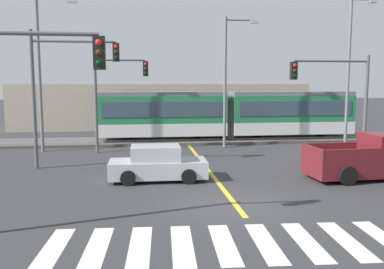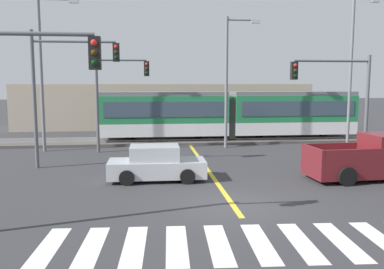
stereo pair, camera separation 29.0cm
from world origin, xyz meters
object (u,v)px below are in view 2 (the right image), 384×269
(sedan_crossing, at_px, (157,164))
(pickup_truck, at_px, (371,160))
(traffic_light_mid_left, at_px, (62,79))
(street_lamp_centre, at_px, (230,74))
(traffic_light_far_left, at_px, (115,87))
(street_lamp_west, at_px, (45,65))
(street_lamp_east, at_px, (353,64))
(traffic_light_mid_right, at_px, (340,90))
(traffic_light_near_left, at_px, (12,92))
(light_rail_tram, at_px, (229,113))

(sedan_crossing, relative_size, pickup_truck, 0.77)
(pickup_truck, height_order, traffic_light_mid_left, traffic_light_mid_left)
(pickup_truck, distance_m, street_lamp_centre, 11.19)
(traffic_light_far_left, distance_m, street_lamp_centre, 7.40)
(street_lamp_west, bearing_deg, street_lamp_centre, 1.28)
(sedan_crossing, xyz_separation_m, street_lamp_centre, (4.98, 8.66, 4.09))
(pickup_truck, distance_m, street_lamp_east, 11.33)
(traffic_light_mid_left, relative_size, street_lamp_west, 0.72)
(traffic_light_mid_right, relative_size, street_lamp_west, 0.60)
(sedan_crossing, xyz_separation_m, pickup_truck, (9.39, -0.84, 0.14))
(sedan_crossing, distance_m, traffic_light_near_left, 7.85)
(street_lamp_west, distance_m, street_lamp_east, 19.89)
(traffic_light_mid_left, distance_m, traffic_light_mid_right, 14.07)
(light_rail_tram, bearing_deg, sedan_crossing, -115.61)
(pickup_truck, relative_size, street_lamp_east, 0.55)
(sedan_crossing, distance_m, pickup_truck, 9.43)
(light_rail_tram, relative_size, traffic_light_near_left, 3.08)
(street_lamp_centre, bearing_deg, pickup_truck, -65.09)
(sedan_crossing, distance_m, traffic_light_far_left, 8.60)
(traffic_light_far_left, xyz_separation_m, street_lamp_east, (15.67, 1.08, 1.54))
(sedan_crossing, xyz_separation_m, street_lamp_west, (-6.52, 8.40, 4.62))
(traffic_light_near_left, height_order, street_lamp_east, street_lamp_east)
(sedan_crossing, relative_size, traffic_light_near_left, 0.70)
(light_rail_tram, xyz_separation_m, sedan_crossing, (-5.59, -11.66, -1.35))
(sedan_crossing, bearing_deg, traffic_light_near_left, -124.30)
(traffic_light_far_left, bearing_deg, sedan_crossing, -73.15)
(light_rail_tram, xyz_separation_m, traffic_light_far_left, (-7.89, -4.05, 1.92))
(traffic_light_mid_left, xyz_separation_m, street_lamp_east, (17.86, 5.47, 1.08))
(sedan_crossing, bearing_deg, traffic_light_mid_right, 15.41)
(street_lamp_centre, xyz_separation_m, street_lamp_east, (8.38, 0.03, 0.71))
(pickup_truck, bearing_deg, sedan_crossing, 174.90)
(light_rail_tram, height_order, street_lamp_centre, street_lamp_centre)
(light_rail_tram, height_order, pickup_truck, light_rail_tram)
(light_rail_tram, distance_m, street_lamp_west, 12.96)
(traffic_light_near_left, bearing_deg, traffic_light_mid_right, 32.16)
(pickup_truck, relative_size, traffic_light_near_left, 0.92)
(traffic_light_mid_right, bearing_deg, sedan_crossing, -164.59)
(pickup_truck, bearing_deg, street_lamp_centre, 114.91)
(traffic_light_far_left, distance_m, street_lamp_west, 4.50)
(traffic_light_far_left, bearing_deg, light_rail_tram, 27.18)
(street_lamp_west, bearing_deg, pickup_truck, -30.15)
(traffic_light_mid_right, relative_size, street_lamp_centre, 0.67)
(traffic_light_mid_right, bearing_deg, street_lamp_centre, 127.22)
(traffic_light_far_left, height_order, traffic_light_near_left, traffic_light_far_left)
(sedan_crossing, xyz_separation_m, traffic_light_mid_left, (-4.49, 3.22, 3.73))
(traffic_light_near_left, distance_m, street_lamp_east, 22.76)
(light_rail_tram, bearing_deg, traffic_light_near_left, -118.70)
(traffic_light_mid_right, bearing_deg, light_rail_tram, 113.71)
(street_lamp_centre, distance_m, street_lamp_east, 8.41)
(light_rail_tram, relative_size, sedan_crossing, 4.38)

